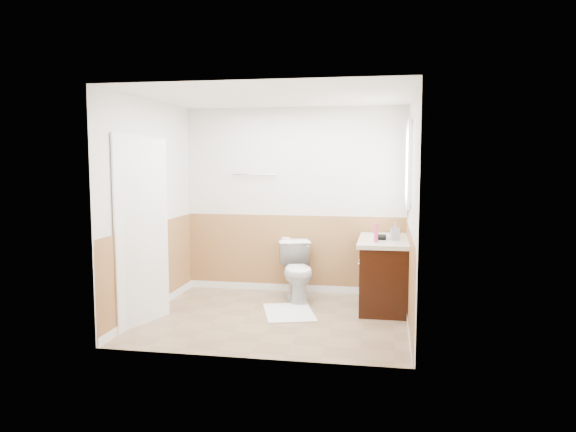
% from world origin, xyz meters
% --- Properties ---
extents(floor, '(3.00, 3.00, 0.00)m').
position_xyz_m(floor, '(0.00, 0.00, 0.00)').
color(floor, '#8C7051').
rests_on(floor, ground).
extents(ceiling, '(3.00, 3.00, 0.00)m').
position_xyz_m(ceiling, '(0.00, 0.00, 2.50)').
color(ceiling, white).
rests_on(ceiling, floor).
extents(wall_back, '(3.00, 0.00, 3.00)m').
position_xyz_m(wall_back, '(0.00, 1.30, 1.25)').
color(wall_back, silver).
rests_on(wall_back, floor).
extents(wall_front, '(3.00, 0.00, 3.00)m').
position_xyz_m(wall_front, '(0.00, -1.30, 1.25)').
color(wall_front, silver).
rests_on(wall_front, floor).
extents(wall_left, '(0.00, 3.00, 3.00)m').
position_xyz_m(wall_left, '(-1.50, 0.00, 1.25)').
color(wall_left, silver).
rests_on(wall_left, floor).
extents(wall_right, '(0.00, 3.00, 3.00)m').
position_xyz_m(wall_right, '(1.50, 0.00, 1.25)').
color(wall_right, silver).
rests_on(wall_right, floor).
extents(wainscot_back, '(3.00, 0.00, 3.00)m').
position_xyz_m(wainscot_back, '(0.00, 1.29, 0.50)').
color(wainscot_back, '#AE7945').
rests_on(wainscot_back, floor).
extents(wainscot_front, '(3.00, 0.00, 3.00)m').
position_xyz_m(wainscot_front, '(0.00, -1.29, 0.50)').
color(wainscot_front, '#AE7945').
rests_on(wainscot_front, floor).
extents(wainscot_left, '(0.00, 2.60, 2.60)m').
position_xyz_m(wainscot_left, '(-1.49, 0.00, 0.50)').
color(wainscot_left, '#AE7945').
rests_on(wainscot_left, floor).
extents(wainscot_right, '(0.00, 2.60, 2.60)m').
position_xyz_m(wainscot_right, '(1.49, 0.00, 0.50)').
color(wainscot_right, '#AE7945').
rests_on(wainscot_right, floor).
extents(toilet, '(0.62, 0.83, 0.75)m').
position_xyz_m(toilet, '(0.12, 0.83, 0.38)').
color(toilet, white).
rests_on(toilet, floor).
extents(bath_mat, '(0.76, 0.93, 0.02)m').
position_xyz_m(bath_mat, '(0.12, 0.20, 0.01)').
color(bath_mat, white).
rests_on(bath_mat, floor).
extents(vanity_cabinet, '(0.55, 1.10, 0.80)m').
position_xyz_m(vanity_cabinet, '(1.21, 0.68, 0.40)').
color(vanity_cabinet, black).
rests_on(vanity_cabinet, floor).
extents(vanity_knob_left, '(0.03, 0.03, 0.03)m').
position_xyz_m(vanity_knob_left, '(0.91, 0.58, 0.55)').
color(vanity_knob_left, silver).
rests_on(vanity_knob_left, vanity_cabinet).
extents(vanity_knob_right, '(0.03, 0.03, 0.03)m').
position_xyz_m(vanity_knob_right, '(0.91, 0.78, 0.55)').
color(vanity_knob_right, silver).
rests_on(vanity_knob_right, vanity_cabinet).
extents(countertop, '(0.60, 1.15, 0.05)m').
position_xyz_m(countertop, '(1.20, 0.68, 0.83)').
color(countertop, beige).
rests_on(countertop, vanity_cabinet).
extents(sink_basin, '(0.36, 0.36, 0.02)m').
position_xyz_m(sink_basin, '(1.21, 0.83, 0.86)').
color(sink_basin, silver).
rests_on(sink_basin, countertop).
extents(faucet, '(0.02, 0.02, 0.14)m').
position_xyz_m(faucet, '(1.39, 0.83, 0.92)').
color(faucet, silver).
rests_on(faucet, countertop).
extents(lotion_bottle, '(0.05, 0.05, 0.22)m').
position_xyz_m(lotion_bottle, '(1.11, 0.38, 0.96)').
color(lotion_bottle, '#CE356F').
rests_on(lotion_bottle, countertop).
extents(soap_dispenser, '(0.11, 0.11, 0.21)m').
position_xyz_m(soap_dispenser, '(1.33, 0.58, 0.95)').
color(soap_dispenser, gray).
rests_on(soap_dispenser, countertop).
extents(hair_dryer_body, '(0.14, 0.07, 0.07)m').
position_xyz_m(hair_dryer_body, '(1.16, 0.57, 0.89)').
color(hair_dryer_body, black).
rests_on(hair_dryer_body, countertop).
extents(hair_dryer_handle, '(0.03, 0.03, 0.07)m').
position_xyz_m(hair_dryer_handle, '(1.13, 0.60, 0.86)').
color(hair_dryer_handle, black).
rests_on(hair_dryer_handle, countertop).
extents(mirror_panel, '(0.02, 0.35, 0.90)m').
position_xyz_m(mirror_panel, '(1.48, 1.10, 1.55)').
color(mirror_panel, silver).
rests_on(mirror_panel, wall_right).
extents(window_frame, '(0.04, 0.80, 1.00)m').
position_xyz_m(window_frame, '(1.47, 0.59, 1.75)').
color(window_frame, white).
rests_on(window_frame, wall_right).
extents(window_glass, '(0.01, 0.70, 0.90)m').
position_xyz_m(window_glass, '(1.49, 0.59, 1.75)').
color(window_glass, white).
rests_on(window_glass, wall_right).
extents(door, '(0.29, 0.78, 2.04)m').
position_xyz_m(door, '(-1.40, -0.45, 1.02)').
color(door, white).
rests_on(door, wall_left).
extents(door_frame, '(0.02, 0.92, 2.10)m').
position_xyz_m(door_frame, '(-1.48, -0.45, 1.03)').
color(door_frame, white).
rests_on(door_frame, wall_left).
extents(door_knob, '(0.06, 0.06, 0.06)m').
position_xyz_m(door_knob, '(-1.34, -0.12, 0.95)').
color(door_knob, silver).
rests_on(door_knob, door).
extents(towel_bar, '(0.62, 0.02, 0.02)m').
position_xyz_m(towel_bar, '(-0.55, 1.25, 1.60)').
color(towel_bar, silver).
rests_on(towel_bar, wall_back).
extents(tp_holder_bar, '(0.14, 0.02, 0.02)m').
position_xyz_m(tp_holder_bar, '(-0.10, 1.23, 0.70)').
color(tp_holder_bar, silver).
rests_on(tp_holder_bar, wall_back).
extents(tp_roll, '(0.10, 0.11, 0.11)m').
position_xyz_m(tp_roll, '(-0.10, 1.23, 0.70)').
color(tp_roll, white).
rests_on(tp_roll, tp_holder_bar).
extents(tp_sheet, '(0.10, 0.01, 0.16)m').
position_xyz_m(tp_sheet, '(-0.10, 1.23, 0.59)').
color(tp_sheet, white).
rests_on(tp_sheet, tp_roll).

